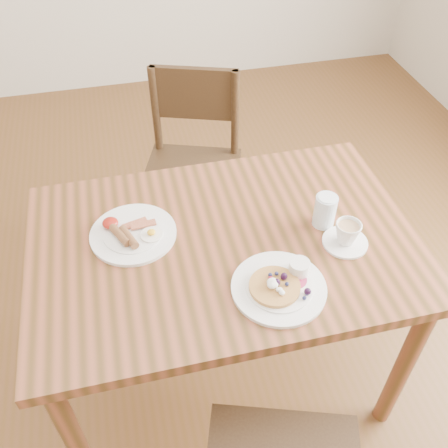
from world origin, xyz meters
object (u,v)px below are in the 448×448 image
pancake_plate (280,285)px  breakfast_plate (132,233)px  dining_table (224,261)px  water_glass (325,211)px  chair_far (193,161)px  teacup_saucer (347,235)px

pancake_plate → breakfast_plate: 0.49m
dining_table → water_glass: (0.33, 0.00, 0.15)m
pancake_plate → breakfast_plate: size_ratio=1.00×
dining_table → water_glass: size_ratio=11.02×
chair_far → pancake_plate: chair_far is taller
chair_far → pancake_plate: 1.02m
water_glass → breakfast_plate: bearing=171.8°
breakfast_plate → teacup_saucer: size_ratio=1.93×
dining_table → chair_far: 0.78m
teacup_saucer → dining_table: bearing=164.7°
dining_table → breakfast_plate: 0.31m
dining_table → water_glass: bearing=0.1°
pancake_plate → teacup_saucer: 0.28m
dining_table → teacup_saucer: size_ratio=8.57×
chair_far → teacup_saucer: (0.33, -0.86, 0.29)m
dining_table → chair_far: size_ratio=1.36×
breakfast_plate → teacup_saucer: teacup_saucer is taller
breakfast_plate → pancake_plate: bearing=-38.5°
dining_table → water_glass: 0.36m
teacup_saucer → water_glass: size_ratio=1.29×
dining_table → breakfast_plate: breakfast_plate is taller
pancake_plate → breakfast_plate: pancake_plate is taller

